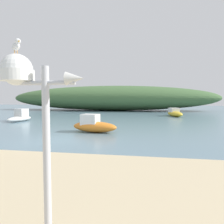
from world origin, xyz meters
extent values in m
plane|color=slate|center=(0.00, 0.00, 0.00)|extent=(120.00, 120.00, 0.00)
ellipsoid|color=#476B3D|center=(-2.45, 29.83, 2.43)|extent=(41.39, 10.21, 4.85)
cylinder|color=silver|center=(3.46, -8.47, 1.57)|extent=(0.12, 0.12, 2.73)
cylinder|color=silver|center=(3.46, -8.47, 2.68)|extent=(0.98, 0.07, 0.07)
cylinder|color=white|center=(2.97, -8.47, 2.80)|extent=(0.55, 0.55, 0.18)
sphere|color=white|center=(2.97, -8.47, 2.89)|extent=(0.50, 0.50, 0.50)
cone|color=silver|center=(3.95, -8.47, 2.74)|extent=(0.29, 0.21, 0.21)
cylinder|color=orange|center=(2.98, -8.45, 3.16)|extent=(0.01, 0.01, 0.05)
cylinder|color=orange|center=(2.96, -8.49, 3.16)|extent=(0.01, 0.01, 0.05)
ellipsoid|color=white|center=(2.97, -8.47, 3.25)|extent=(0.24, 0.22, 0.13)
ellipsoid|color=#9EA0A8|center=(2.97, -8.47, 3.27)|extent=(0.22, 0.20, 0.04)
sphere|color=white|center=(3.05, -8.53, 3.32)|extent=(0.09, 0.09, 0.09)
cone|color=gold|center=(3.10, -8.57, 3.31)|extent=(0.06, 0.05, 0.02)
ellipsoid|color=gold|center=(8.49, 17.51, 0.34)|extent=(2.34, 4.16, 0.69)
cube|color=silver|center=(8.39, 17.89, 0.78)|extent=(1.43, 1.61, 0.67)
ellipsoid|color=white|center=(-8.25, 8.38, 0.28)|extent=(1.58, 3.35, 0.55)
cube|color=silver|center=(-8.21, 8.70, 0.83)|extent=(1.09, 1.24, 0.94)
ellipsoid|color=orange|center=(1.24, 2.98, 0.38)|extent=(3.49, 1.77, 0.77)
cube|color=silver|center=(0.91, 3.04, 0.89)|extent=(1.32, 1.16, 0.79)
camera|label=1|loc=(5.06, -11.55, 2.44)|focal=33.87mm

